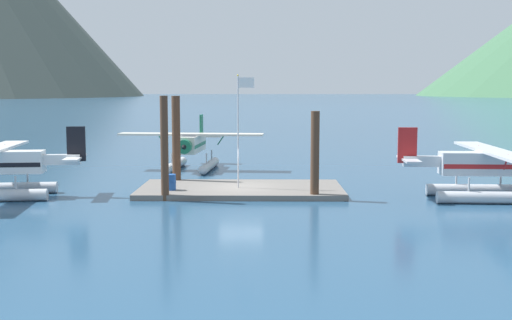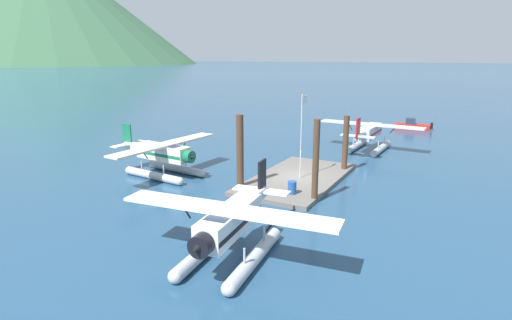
% 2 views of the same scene
% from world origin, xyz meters
% --- Properties ---
extents(ground_plane, '(1200.00, 1200.00, 0.00)m').
position_xyz_m(ground_plane, '(0.00, 0.00, 0.00)').
color(ground_plane, navy).
extents(dock_platform, '(11.51, 6.00, 0.30)m').
position_xyz_m(dock_platform, '(0.00, 0.00, 0.15)').
color(dock_platform, '#66605B').
rests_on(dock_platform, ground).
extents(piling_near_left, '(0.41, 0.41, 5.52)m').
position_xyz_m(piling_near_left, '(-3.91, -2.82, 2.76)').
color(piling_near_left, '#4C3323').
rests_on(piling_near_left, ground).
extents(piling_near_right, '(0.46, 0.46, 4.71)m').
position_xyz_m(piling_near_right, '(4.00, -2.47, 2.36)').
color(piling_near_right, '#4C3323').
rests_on(piling_near_right, ground).
extents(piling_far_left, '(0.51, 0.51, 5.44)m').
position_xyz_m(piling_far_left, '(-4.04, 2.76, 2.72)').
color(piling_far_left, '#4C3323').
rests_on(piling_far_left, ground).
extents(flagpole, '(0.95, 0.10, 6.37)m').
position_xyz_m(flagpole, '(-0.03, -0.25, 4.24)').
color(flagpole, silver).
rests_on(flagpole, dock_platform).
extents(fuel_drum, '(0.62, 0.62, 0.88)m').
position_xyz_m(fuel_drum, '(-3.84, -1.19, 0.74)').
color(fuel_drum, '#1E4C99').
rests_on(fuel_drum, dock_platform).
extents(seaplane_cream_bow_left, '(10.47, 7.97, 3.84)m').
position_xyz_m(seaplane_cream_bow_left, '(-3.89, 9.91, 1.58)').
color(seaplane_cream_bow_left, '#B7BABF').
rests_on(seaplane_cream_bow_left, ground).
extents(seaplane_silver_stbd_aft, '(7.98, 10.45, 3.84)m').
position_xyz_m(seaplane_silver_stbd_aft, '(13.12, -2.36, 1.58)').
color(seaplane_silver_stbd_aft, '#B7BABF').
rests_on(seaplane_silver_stbd_aft, ground).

